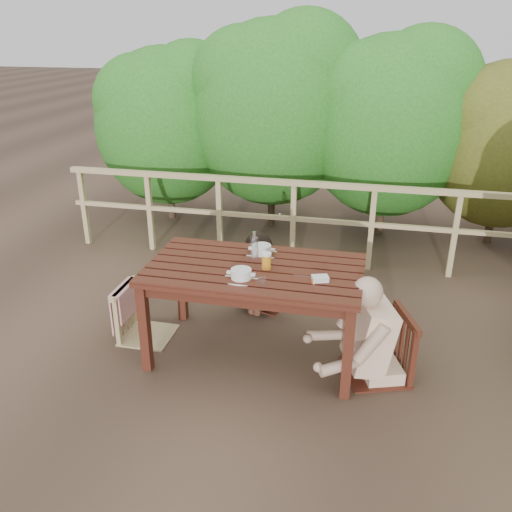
% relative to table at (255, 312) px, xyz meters
% --- Properties ---
extents(ground, '(60.00, 60.00, 0.00)m').
position_rel_table_xyz_m(ground, '(0.00, 0.00, -0.40)').
color(ground, brown).
rests_on(ground, ground).
extents(table, '(1.75, 0.99, 0.81)m').
position_rel_table_xyz_m(table, '(0.00, 0.00, 0.00)').
color(table, '#3D190F').
rests_on(table, ground).
extents(chair_left, '(0.46, 0.46, 0.92)m').
position_rel_table_xyz_m(chair_left, '(-1.01, 0.05, 0.06)').
color(chair_left, tan).
rests_on(chair_left, ground).
extents(chair_far, '(0.55, 0.55, 0.87)m').
position_rel_table_xyz_m(chair_far, '(-0.09, 0.91, 0.03)').
color(chair_far, '#3D190F').
rests_on(chair_far, ground).
extents(chair_right, '(0.64, 0.64, 1.01)m').
position_rel_table_xyz_m(chair_right, '(1.03, -0.07, 0.10)').
color(chair_right, '#3D190F').
rests_on(chair_right, ground).
extents(woman, '(0.67, 0.75, 1.24)m').
position_rel_table_xyz_m(woman, '(-0.09, 0.93, 0.22)').
color(woman, black).
rests_on(woman, ground).
extents(diner_right, '(0.87, 0.79, 1.45)m').
position_rel_table_xyz_m(diner_right, '(1.06, -0.07, 0.32)').
color(diner_right, beige).
rests_on(diner_right, ground).
extents(railing, '(5.60, 0.10, 1.01)m').
position_rel_table_xyz_m(railing, '(0.00, 2.00, 0.10)').
color(railing, tan).
rests_on(railing, ground).
extents(hedge_row, '(6.60, 1.60, 3.80)m').
position_rel_table_xyz_m(hedge_row, '(0.40, 3.20, 1.50)').
color(hedge_row, '#25631D').
rests_on(hedge_row, ground).
extents(soup_near, '(0.27, 0.27, 0.09)m').
position_rel_table_xyz_m(soup_near, '(-0.05, -0.23, 0.45)').
color(soup_near, silver).
rests_on(soup_near, table).
extents(soup_far, '(0.27, 0.27, 0.09)m').
position_rel_table_xyz_m(soup_far, '(-0.00, 0.29, 0.45)').
color(soup_far, white).
rests_on(soup_far, table).
extents(beer_glass, '(0.08, 0.08, 0.15)m').
position_rel_table_xyz_m(beer_glass, '(0.10, -0.01, 0.48)').
color(beer_glass, orange).
rests_on(beer_glass, table).
extents(bottle, '(0.06, 0.06, 0.27)m').
position_rel_table_xyz_m(bottle, '(-0.04, 0.14, 0.54)').
color(bottle, white).
rests_on(bottle, table).
extents(tumbler, '(0.07, 0.07, 0.08)m').
position_rel_table_xyz_m(tumbler, '(0.13, -0.31, 0.45)').
color(tumbler, white).
rests_on(tumbler, table).
extents(butter_tub, '(0.15, 0.13, 0.05)m').
position_rel_table_xyz_m(butter_tub, '(0.55, -0.14, 0.43)').
color(butter_tub, silver).
rests_on(butter_tub, table).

